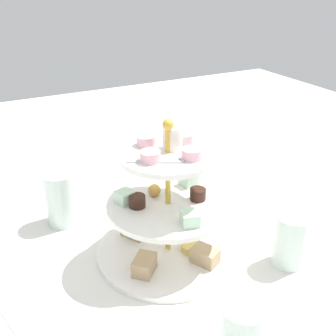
% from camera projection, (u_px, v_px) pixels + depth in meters
% --- Properties ---
extents(ground_plane, '(2.40, 2.40, 0.00)m').
position_uv_depth(ground_plane, '(168.00, 252.00, 0.80)').
color(ground_plane, silver).
extents(tiered_serving_stand, '(0.28, 0.28, 0.28)m').
position_uv_depth(tiered_serving_stand, '(168.00, 214.00, 0.77)').
color(tiered_serving_stand, white).
rests_on(tiered_serving_stand, ground_plane).
extents(water_glass_tall_right, '(0.07, 0.07, 0.12)m').
position_uv_depth(water_glass_tall_right, '(61.00, 198.00, 0.88)').
color(water_glass_tall_right, silver).
rests_on(water_glass_tall_right, ground_plane).
extents(water_glass_short_left, '(0.06, 0.06, 0.08)m').
position_uv_depth(water_glass_short_left, '(242.00, 329.00, 0.58)').
color(water_glass_short_left, silver).
rests_on(water_glass_short_left, ground_plane).
extents(butter_knife_left, '(0.12, 0.14, 0.00)m').
position_uv_depth(butter_knife_left, '(199.00, 182.00, 1.07)').
color(butter_knife_left, silver).
rests_on(butter_knife_left, ground_plane).
extents(butter_knife_right, '(0.05, 0.17, 0.00)m').
position_uv_depth(butter_knife_right, '(15.00, 326.00, 0.64)').
color(butter_knife_right, silver).
rests_on(butter_knife_right, ground_plane).
extents(water_glass_mid_back, '(0.06, 0.06, 0.10)m').
position_uv_depth(water_glass_mid_back, '(290.00, 240.00, 0.75)').
color(water_glass_mid_back, silver).
rests_on(water_glass_mid_back, ground_plane).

